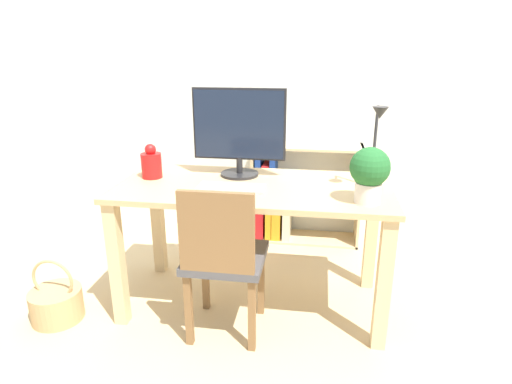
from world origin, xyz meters
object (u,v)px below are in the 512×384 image
chair (223,256)px  basket (56,303)px  monitor (239,129)px  potted_plant (370,172)px  keyboard (231,188)px  vase (151,164)px  desk_lamp (376,140)px  bookshelf (286,199)px

chair → basket: chair is taller
monitor → potted_plant: monitor is taller
keyboard → chair: chair is taller
potted_plant → basket: size_ratio=0.75×
potted_plant → basket: bearing=-175.4°
vase → chair: 0.72m
monitor → basket: (-0.96, -0.50, -0.92)m
keyboard → desk_lamp: size_ratio=0.81×
keyboard → potted_plant: (0.70, -0.10, 0.15)m
keyboard → bookshelf: size_ratio=0.43×
monitor → potted_plant: size_ratio=1.96×
monitor → keyboard: (0.00, -0.27, -0.27)m
keyboard → desk_lamp: desk_lamp is taller
desk_lamp → potted_plant: bearing=-102.2°
bookshelf → vase: bearing=-128.4°
monitor → desk_lamp: monitor is taller
potted_plant → desk_lamp: bearing=77.8°
desk_lamp → potted_plant: (-0.04, -0.20, -0.12)m
keyboard → chair: size_ratio=0.42×
monitor → desk_lamp: bearing=-12.6°
chair → bookshelf: 1.30m
keyboard → potted_plant: size_ratio=1.30×
desk_lamp → chair: desk_lamp is taller
potted_plant → basket: 1.85m
vase → desk_lamp: bearing=-2.0°
vase → potted_plant: bearing=-11.7°
chair → bookshelf: (0.21, 1.28, -0.13)m
keyboard → vase: vase is taller
vase → potted_plant: potted_plant is taller
vase → chair: size_ratio=0.23×
monitor → basket: bearing=-152.3°
potted_plant → bookshelf: (-0.48, 1.15, -0.56)m
potted_plant → chair: potted_plant is taller
monitor → bookshelf: monitor is taller
chair → desk_lamp: bearing=23.5°
chair → vase: bearing=142.1°
vase → monitor: bearing=14.0°
vase → basket: bearing=-140.8°
desk_lamp → bookshelf: size_ratio=0.54×
basket → vase: bearing=39.2°
keyboard → desk_lamp: (0.74, 0.10, 0.26)m
chair → keyboard: bearing=89.7°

